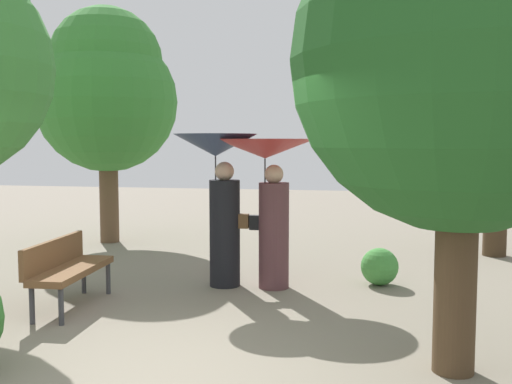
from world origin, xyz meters
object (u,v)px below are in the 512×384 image
at_px(person_left, 219,180).
at_px(person_right, 268,178).
at_px(tree_near_right, 500,71).
at_px(park_bench, 66,266).
at_px(tree_mid_right, 463,33).
at_px(tree_mid_left, 107,90).

height_order(person_left, person_right, person_left).
bearing_deg(tree_near_right, park_bench, -142.28).
height_order(person_left, tree_mid_right, tree_mid_right).
bearing_deg(tree_mid_right, park_bench, 164.84).
height_order(person_left, park_bench, person_left).
height_order(park_bench, tree_mid_left, tree_mid_left).
relative_size(tree_near_right, tree_mid_right, 1.05).
bearing_deg(person_left, person_right, -87.82).
xyz_separation_m(park_bench, tree_mid_left, (-1.56, 4.47, 2.53)).
height_order(park_bench, tree_near_right, tree_near_right).
bearing_deg(person_left, park_bench, 133.37).
xyz_separation_m(tree_mid_left, tree_mid_right, (5.89, -5.65, -0.13)).
relative_size(person_right, park_bench, 1.34).
relative_size(person_left, tree_near_right, 0.44).
xyz_separation_m(person_right, park_bench, (-2.23, -1.44, -1.01)).
relative_size(person_right, tree_near_right, 0.43).
distance_m(person_left, tree_near_right, 5.50).
bearing_deg(park_bench, person_left, -50.80).
xyz_separation_m(person_left, tree_mid_left, (-3.10, 3.05, 1.55)).
relative_size(person_left, person_right, 1.03).
height_order(tree_near_right, tree_mid_left, tree_near_right).
bearing_deg(tree_near_right, tree_mid_right, -104.32).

